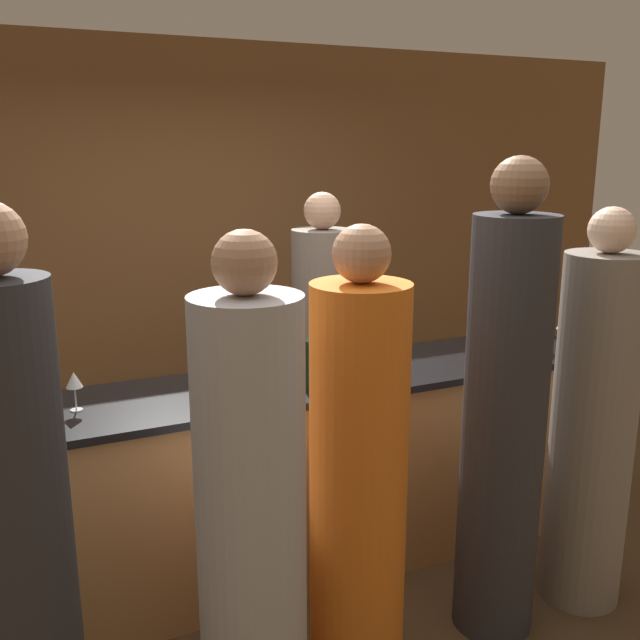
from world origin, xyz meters
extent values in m
plane|color=#4C3823|center=(0.00, 0.00, 0.00)|extent=(14.00, 14.00, 0.00)
cube|color=brown|center=(0.00, 2.23, 1.40)|extent=(8.00, 0.06, 2.80)
cube|color=#B27F4C|center=(0.00, 0.00, 0.48)|extent=(3.30, 0.57, 0.95)
cube|color=black|center=(0.00, 0.00, 0.97)|extent=(3.36, 0.63, 0.03)
cylinder|color=gray|center=(0.45, 0.66, 0.80)|extent=(0.35, 0.35, 1.61)
sphere|color=tan|center=(0.45, 0.66, 1.71)|extent=(0.21, 0.21, 0.21)
cylinder|color=#2D2D33|center=(-1.24, -0.76, 0.85)|extent=(0.32, 0.32, 1.70)
cylinder|color=#2D2D33|center=(0.63, -0.76, 0.90)|extent=(0.34, 0.34, 1.81)
sphere|color=brown|center=(0.63, -0.76, 1.92)|extent=(0.22, 0.22, 0.22)
cylinder|color=#B2B2B7|center=(-0.50, -0.82, 0.80)|extent=(0.39, 0.39, 1.60)
sphere|color=#A37556|center=(-0.50, -0.82, 1.70)|extent=(0.21, 0.21, 0.21)
cylinder|color=gray|center=(1.13, -0.76, 0.81)|extent=(0.37, 0.37, 1.62)
sphere|color=beige|center=(1.13, -0.76, 1.72)|extent=(0.20, 0.20, 0.20)
cylinder|color=orange|center=(-0.04, -0.73, 0.79)|extent=(0.38, 0.38, 1.58)
sphere|color=#A37556|center=(-0.04, -0.73, 1.69)|extent=(0.21, 0.21, 0.21)
cylinder|color=black|center=(0.02, -0.18, 1.11)|extent=(0.07, 0.07, 0.24)
cylinder|color=black|center=(0.02, -0.18, 1.26)|extent=(0.03, 0.03, 0.08)
cylinder|color=#9E9993|center=(1.38, 0.08, 1.09)|extent=(0.19, 0.19, 0.21)
cylinder|color=silver|center=(0.16, 0.01, 0.99)|extent=(0.05, 0.05, 0.00)
cylinder|color=silver|center=(0.16, 0.01, 1.04)|extent=(0.01, 0.01, 0.09)
cone|color=silver|center=(0.16, 0.01, 1.12)|extent=(0.07, 0.07, 0.06)
cylinder|color=silver|center=(-0.98, 0.01, 0.99)|extent=(0.05, 0.05, 0.00)
cylinder|color=silver|center=(-0.98, 0.01, 1.04)|extent=(0.01, 0.01, 0.10)
cone|color=silver|center=(-0.98, 0.01, 1.12)|extent=(0.07, 0.07, 0.07)
cylinder|color=silver|center=(1.54, -0.10, 0.99)|extent=(0.05, 0.05, 0.00)
cylinder|color=silver|center=(1.54, -0.10, 1.04)|extent=(0.01, 0.01, 0.10)
cone|color=silver|center=(1.54, -0.10, 1.13)|extent=(0.08, 0.08, 0.06)
cylinder|color=silver|center=(1.09, -0.17, 0.99)|extent=(0.05, 0.05, 0.00)
cylinder|color=silver|center=(1.09, -0.17, 1.04)|extent=(0.01, 0.01, 0.08)
cone|color=silver|center=(1.09, -0.17, 1.12)|extent=(0.07, 0.07, 0.08)
camera|label=1|loc=(-1.21, -2.96, 2.07)|focal=40.00mm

